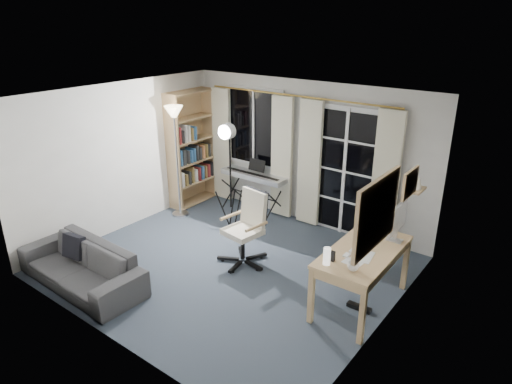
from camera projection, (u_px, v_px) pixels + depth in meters
floor at (230, 266)px, 6.55m from camera, size 4.50×4.00×0.02m
window at (255, 127)px, 8.05m from camera, size 1.20×0.08×1.40m
french_door at (345, 173)px, 7.21m from camera, size 1.32×0.09×2.11m
curtains at (295, 160)px, 7.61m from camera, size 3.60×0.07×2.13m
bookshelf at (190, 151)px, 8.41m from camera, size 0.35×0.99×2.11m
torchiere_lamp at (175, 129)px, 7.63m from camera, size 0.31×0.31×1.96m
keyboard_piano at (253, 176)px, 8.04m from camera, size 1.27×0.62×0.92m
studio_light at (228, 144)px, 7.04m from camera, size 0.33×0.37×1.85m
office_chair at (249, 221)px, 6.47m from camera, size 0.73×0.73×1.06m
desk at (363, 257)px, 5.44m from camera, size 0.73×1.43×0.76m
monitor at (397, 219)px, 5.52m from camera, size 0.18×0.55×0.48m
desk_clutter at (349, 268)px, 5.33m from camera, size 0.44×0.86×0.96m
mug at (353, 265)px, 4.96m from camera, size 0.13×0.10×0.12m
wall_mirror at (376, 213)px, 4.47m from camera, size 0.04×0.94×0.74m
framed_print at (410, 183)px, 5.11m from camera, size 0.03×0.42×0.32m
wall_shelf at (417, 185)px, 5.59m from camera, size 0.16×0.30×0.18m
sofa at (80, 260)px, 5.96m from camera, size 1.92×0.59×0.75m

